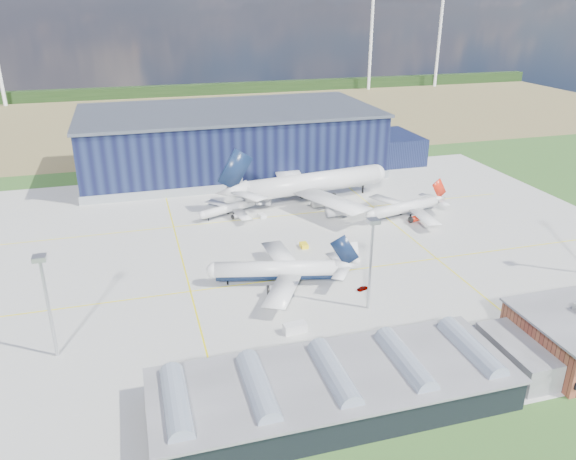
{
  "coord_description": "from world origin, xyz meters",
  "views": [
    {
      "loc": [
        -40.9,
        -137.31,
        69.06
      ],
      "look_at": [
        0.52,
        6.51,
        6.83
      ],
      "focal_mm": 35.0,
      "sensor_mm": 36.0,
      "label": 1
    }
  ],
  "objects_px": {
    "gse_tug_b": "(304,246)",
    "gse_cart_b": "(238,209)",
    "car_a": "(363,288)",
    "light_mast_west": "(45,290)",
    "gse_tug_c": "(307,186)",
    "car_b": "(441,341)",
    "hangar": "(236,143)",
    "gse_van_b": "(264,201)",
    "airliner_regional": "(228,204)",
    "gse_van_a": "(295,328)",
    "light_mast_center": "(372,250)",
    "airliner_navy": "(276,261)",
    "airliner_widebody": "(314,172)",
    "airliner_red": "(404,202)",
    "airstair": "(352,252)",
    "gse_cart_a": "(262,216)",
    "gse_tug_a": "(299,273)"
  },
  "relations": [
    {
      "from": "car_a",
      "to": "light_mast_west",
      "type": "bearing_deg",
      "value": 75.54
    },
    {
      "from": "gse_tug_b",
      "to": "gse_van_a",
      "type": "bearing_deg",
      "value": -109.73
    },
    {
      "from": "gse_van_a",
      "to": "gse_cart_b",
      "type": "bearing_deg",
      "value": -6.95
    },
    {
      "from": "light_mast_center",
      "to": "gse_tug_c",
      "type": "distance_m",
      "value": 94.28
    },
    {
      "from": "light_mast_west",
      "to": "airliner_widebody",
      "type": "bearing_deg",
      "value": 43.07
    },
    {
      "from": "airliner_widebody",
      "to": "car_a",
      "type": "distance_m",
      "value": 68.96
    },
    {
      "from": "airliner_widebody",
      "to": "airstair",
      "type": "relative_size",
      "value": 12.57
    },
    {
      "from": "car_a",
      "to": "hangar",
      "type": "bearing_deg",
      "value": -16.61
    },
    {
      "from": "car_a",
      "to": "car_b",
      "type": "relative_size",
      "value": 0.88
    },
    {
      "from": "car_b",
      "to": "gse_tug_b",
      "type": "bearing_deg",
      "value": -0.87
    },
    {
      "from": "gse_tug_b",
      "to": "gse_cart_b",
      "type": "xyz_separation_m",
      "value": [
        -12.68,
        36.58,
        -0.05
      ]
    },
    {
      "from": "gse_cart_a",
      "to": "gse_cart_b",
      "type": "xyz_separation_m",
      "value": [
        -6.49,
        9.11,
        -0.04
      ]
    },
    {
      "from": "airliner_red",
      "to": "airstair",
      "type": "distance_m",
      "value": 37.81
    },
    {
      "from": "airliner_red",
      "to": "car_b",
      "type": "bearing_deg",
      "value": 56.8
    },
    {
      "from": "airliner_widebody",
      "to": "gse_tug_c",
      "type": "relative_size",
      "value": 19.7
    },
    {
      "from": "gse_cart_a",
      "to": "gse_cart_b",
      "type": "bearing_deg",
      "value": 109.87
    },
    {
      "from": "airliner_regional",
      "to": "gse_tug_c",
      "type": "distance_m",
      "value": 41.78
    },
    {
      "from": "gse_cart_b",
      "to": "airstair",
      "type": "xyz_separation_m",
      "value": [
        23.81,
        -46.87,
        1.09
      ]
    },
    {
      "from": "airliner_navy",
      "to": "hangar",
      "type": "bearing_deg",
      "value": -82.16
    },
    {
      "from": "airliner_widebody",
      "to": "gse_van_a",
      "type": "distance_m",
      "value": 87.81
    },
    {
      "from": "car_a",
      "to": "airliner_widebody",
      "type": "bearing_deg",
      "value": -29.03
    },
    {
      "from": "gse_tug_a",
      "to": "gse_van_a",
      "type": "relative_size",
      "value": 0.75
    },
    {
      "from": "airliner_red",
      "to": "car_a",
      "type": "relative_size",
      "value": 11.13
    },
    {
      "from": "gse_van_b",
      "to": "gse_cart_a",
      "type": "bearing_deg",
      "value": -167.29
    },
    {
      "from": "light_mast_west",
      "to": "airliner_regional",
      "type": "xyz_separation_m",
      "value": [
        49.11,
        70.0,
        -11.25
      ]
    },
    {
      "from": "light_mast_center",
      "to": "gse_cart_a",
      "type": "distance_m",
      "value": 67.76
    },
    {
      "from": "airliner_navy",
      "to": "airliner_widebody",
      "type": "xyz_separation_m",
      "value": [
        29.55,
        58.19,
        4.44
      ]
    },
    {
      "from": "gse_tug_c",
      "to": "car_b",
      "type": "relative_size",
      "value": 0.97
    },
    {
      "from": "airliner_widebody",
      "to": "gse_cart_b",
      "type": "xyz_separation_m",
      "value": [
        -28.34,
        -1.76,
        -10.36
      ]
    },
    {
      "from": "gse_van_a",
      "to": "gse_van_b",
      "type": "xyz_separation_m",
      "value": [
        13.25,
        82.97,
        0.11
      ]
    },
    {
      "from": "airliner_navy",
      "to": "airliner_widebody",
      "type": "bearing_deg",
      "value": -103.28
    },
    {
      "from": "light_mast_west",
      "to": "gse_van_b",
      "type": "xyz_separation_m",
      "value": [
        63.36,
        77.75,
        -14.19
      ]
    },
    {
      "from": "light_mast_west",
      "to": "gse_tug_a",
      "type": "xyz_separation_m",
      "value": [
        58.87,
        20.57,
        -14.62
      ]
    },
    {
      "from": "light_mast_center",
      "to": "gse_van_a",
      "type": "xyz_separation_m",
      "value": [
        -19.89,
        -5.22,
        -14.3
      ]
    },
    {
      "from": "airliner_widebody",
      "to": "car_a",
      "type": "xyz_separation_m",
      "value": [
        -9.18,
        -67.54,
        -10.45
      ]
    },
    {
      "from": "light_mast_center",
      "to": "airliner_regional",
      "type": "bearing_deg",
      "value": 106.62
    },
    {
      "from": "gse_van_b",
      "to": "car_b",
      "type": "xyz_separation_m",
      "value": [
        15.94,
        -95.75,
        -0.66
      ]
    },
    {
      "from": "light_mast_west",
      "to": "gse_cart_a",
      "type": "xyz_separation_m",
      "value": [
        59.64,
        65.32,
        -14.77
      ]
    },
    {
      "from": "hangar",
      "to": "gse_van_b",
      "type": "bearing_deg",
      "value": -89.33
    },
    {
      "from": "hangar",
      "to": "airliner_navy",
      "type": "distance_m",
      "value": 107.48
    },
    {
      "from": "light_mast_center",
      "to": "car_b",
      "type": "distance_m",
      "value": 25.12
    },
    {
      "from": "airliner_regional",
      "to": "hangar",
      "type": "bearing_deg",
      "value": -126.84
    },
    {
      "from": "light_mast_center",
      "to": "gse_van_b",
      "type": "relative_size",
      "value": 4.25
    },
    {
      "from": "gse_tug_b",
      "to": "airstair",
      "type": "xyz_separation_m",
      "value": [
        11.13,
        -10.29,
        1.04
      ]
    },
    {
      "from": "gse_tug_b",
      "to": "car_b",
      "type": "relative_size",
      "value": 0.89
    },
    {
      "from": "hangar",
      "to": "car_b",
      "type": "height_order",
      "value": "hangar"
    },
    {
      "from": "gse_tug_a",
      "to": "car_a",
      "type": "distance_m",
      "value": 17.98
    },
    {
      "from": "airliner_navy",
      "to": "gse_van_a",
      "type": "xyz_separation_m",
      "value": [
        -1.84,
        -23.22,
        -5.42
      ]
    },
    {
      "from": "airliner_regional",
      "to": "gse_cart_b",
      "type": "height_order",
      "value": "airliner_regional"
    },
    {
      "from": "gse_van_a",
      "to": "gse_cart_b",
      "type": "relative_size",
      "value": 1.79
    }
  ]
}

